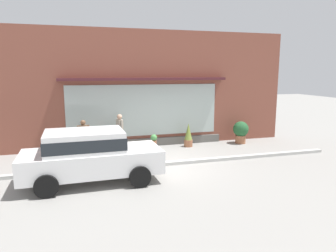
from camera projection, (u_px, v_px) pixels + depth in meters
The scene contains 12 objects.
ground_plane at pixel (163, 164), 11.75m from camera, with size 60.00×60.00×0.00m, color gray.
curb_strip at pixel (164, 164), 11.55m from camera, with size 14.00×0.24×0.12m, color #B2B2AD.
storefront at pixel (145, 90), 14.31m from camera, with size 14.00×0.81×5.31m.
fire_hydrant at pixel (108, 148), 12.13m from camera, with size 0.41×0.37×0.94m.
pedestrian_with_handbag at pixel (83, 136), 12.47m from camera, with size 0.67×0.24×1.54m.
pedestrian_passerby at pixel (120, 130), 13.34m from camera, with size 0.28×0.50×1.65m.
parked_car_white at pixel (89, 154), 9.59m from camera, with size 4.27×2.00×1.66m.
potted_plant_near_hydrant at pixel (154, 141), 13.96m from camera, with size 0.29×0.29×0.66m.
potted_plant_window_left at pixel (52, 149), 12.67m from camera, with size 0.30×0.30×0.58m.
potted_plant_window_center at pixel (87, 143), 13.33m from camera, with size 0.46×0.46×0.86m.
potted_plant_by_entrance at pixel (241, 131), 15.01m from camera, with size 0.74×0.74×1.07m.
potted_plant_trailing_edge at pixel (188, 135), 14.37m from camera, with size 0.39×0.39×1.09m.
Camera 1 is at (-2.97, -10.93, 3.44)m, focal length 33.20 mm.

